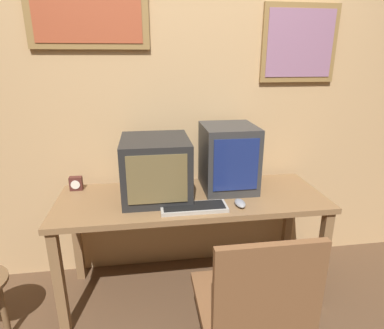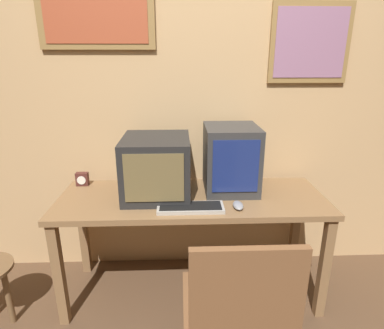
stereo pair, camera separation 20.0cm
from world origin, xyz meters
TOP-DOWN VIEW (x-y plane):
  - wall_back at (-0.00, 1.43)m, footprint 8.00×0.08m
  - desk at (0.00, 1.04)m, footprint 1.71×0.61m
  - monitor_left at (-0.22, 1.08)m, footprint 0.42×0.46m
  - monitor_right at (0.26, 1.15)m, footprint 0.34×0.38m
  - keyboard_main at (-0.02, 0.85)m, footprint 0.39×0.14m
  - mouse_near_keyboard at (0.27, 0.86)m, footprint 0.06×0.12m
  - desk_clock at (-0.76, 1.26)m, footprint 0.08×0.05m
  - office_chair at (0.18, 0.31)m, footprint 0.52×0.52m

SIDE VIEW (x-z plane):
  - office_chair at x=0.18m, z-range -0.07..0.85m
  - desk at x=0.00m, z-range 0.28..1.01m
  - keyboard_main at x=-0.02m, z-range 0.73..0.76m
  - mouse_near_keyboard at x=0.27m, z-range 0.73..0.77m
  - desk_clock at x=-0.76m, z-range 0.73..0.83m
  - monitor_left at x=-0.22m, z-range 0.73..1.11m
  - monitor_right at x=0.26m, z-range 0.73..1.17m
  - wall_back at x=0.00m, z-range 0.01..2.61m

